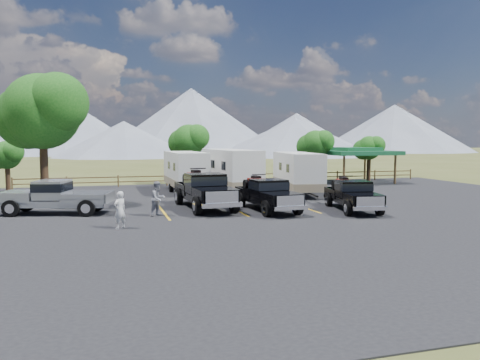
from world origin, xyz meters
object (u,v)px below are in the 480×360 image
object	(u,v)px
tree_big_nw	(41,112)
trailer_right	(297,173)
pickup_silver	(56,196)
person_b	(158,199)
person_a	(120,210)
rig_left	(204,189)
rig_center	(267,194)
trailer_left	(185,171)
trailer_center	(231,170)
pavilion	(356,152)
rig_right	(352,194)

from	to	relation	value
tree_big_nw	trailer_right	world-z (taller)	tree_big_nw
pickup_silver	trailer_right	bearing A→B (deg)	121.42
tree_big_nw	person_b	xyz separation A→B (m)	(6.14, -6.21, -4.67)
person_a	person_b	size ratio (longest dim) A/B	0.93
tree_big_nw	rig_left	xyz separation A→B (m)	(8.96, -4.18, -4.49)
rig_center	trailer_left	bearing A→B (deg)	101.07
tree_big_nw	trailer_center	world-z (taller)	tree_big_nw
trailer_center	pickup_silver	world-z (taller)	trailer_center
trailer_left	trailer_right	xyz separation A→B (m)	(7.45, -3.66, -0.01)
trailer_right	person_b	xyz separation A→B (m)	(-10.57, -6.80, -0.66)
pavilion	trailer_right	bearing A→B (deg)	-140.10
rig_left	rig_right	size ratio (longest dim) A/B	1.18
pickup_silver	person_a	distance (m)	5.96
rig_right	trailer_center	xyz separation A→B (m)	(-4.29, 9.90, 0.77)
tree_big_nw	person_b	distance (m)	9.90
rig_center	person_b	world-z (taller)	rig_center
rig_center	trailer_left	size ratio (longest dim) A/B	0.69
rig_left	trailer_left	bearing A→B (deg)	83.71
person_b	tree_big_nw	bearing A→B (deg)	97.67
rig_right	person_b	size ratio (longest dim) A/B	3.22
trailer_center	person_a	distance (m)	14.45
tree_big_nw	pavilion	bearing A→B (deg)	17.34
trailer_left	trailer_center	world-z (taller)	trailer_center
trailer_left	trailer_right	distance (m)	8.30
rig_right	person_a	bearing A→B (deg)	-160.58
tree_big_nw	person_b	world-z (taller)	tree_big_nw
rig_right	trailer_right	size ratio (longest dim) A/B	0.67
rig_center	trailer_center	world-z (taller)	trailer_center
rig_left	person_b	bearing A→B (deg)	-148.43
pickup_silver	rig_left	bearing A→B (deg)	104.12
rig_left	person_a	size ratio (longest dim) A/B	4.12
tree_big_nw	trailer_center	xyz separation A→B (m)	(12.39, 2.69, -3.90)
rig_center	person_a	bearing A→B (deg)	-162.65
tree_big_nw	pickup_silver	size ratio (longest dim) A/B	1.26
person_a	rig_left	bearing A→B (deg)	-169.40
pavilion	person_b	xyz separation A→B (m)	(-19.40, -14.18, -1.86)
rig_right	pickup_silver	size ratio (longest dim) A/B	0.92
person_a	trailer_right	bearing A→B (deg)	-177.66
pavilion	pickup_silver	xyz separation A→B (m)	(-24.51, -12.06, -1.82)
pickup_silver	person_b	bearing A→B (deg)	82.21
trailer_left	person_a	bearing A→B (deg)	-112.10
tree_big_nw	pickup_silver	distance (m)	6.26
pavilion	rig_center	size ratio (longest dim) A/B	1.05
rig_right	trailer_left	world-z (taller)	trailer_left
tree_big_nw	rig_right	xyz separation A→B (m)	(16.68, -7.20, -4.67)
pavilion	trailer_left	bearing A→B (deg)	-167.11
trailer_left	rig_left	bearing A→B (deg)	-93.37
rig_right	trailer_right	bearing A→B (deg)	100.24
rig_left	rig_center	bearing A→B (deg)	-33.26
rig_center	pavilion	bearing A→B (deg)	41.42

